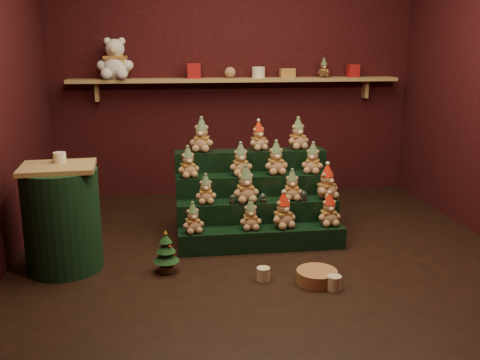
{
  "coord_description": "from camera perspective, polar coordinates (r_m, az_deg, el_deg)",
  "views": [
    {
      "loc": [
        -0.75,
        -4.01,
        1.66
      ],
      "look_at": [
        -0.18,
        0.25,
        0.58
      ],
      "focal_mm": 40.0,
      "sensor_mm": 36.0,
      "label": 1
    }
  ],
  "objects": [
    {
      "name": "ground",
      "position": [
        4.4,
        2.73,
        -8.07
      ],
      "size": [
        4.0,
        4.0,
        0.0
      ],
      "primitive_type": "plane",
      "color": "black",
      "rests_on": "ground"
    },
    {
      "name": "back_wall",
      "position": [
        6.11,
        -0.62,
        11.67
      ],
      "size": [
        4.0,
        0.1,
        2.8
      ],
      "primitive_type": "cube",
      "color": "black",
      "rests_on": "ground"
    },
    {
      "name": "front_wall",
      "position": [
        2.11,
        13.2,
        6.58
      ],
      "size": [
        4.0,
        0.1,
        2.8
      ],
      "primitive_type": "cube",
      "color": "black",
      "rests_on": "ground"
    },
    {
      "name": "back_shelf",
      "position": [
        5.94,
        -0.4,
        10.58
      ],
      "size": [
        3.6,
        0.26,
        0.24
      ],
      "color": "tan",
      "rests_on": "ground"
    },
    {
      "name": "riser_tier_front",
      "position": [
        4.51,
        2.34,
        -6.27
      ],
      "size": [
        1.4,
        0.22,
        0.18
      ],
      "primitive_type": "cube",
      "color": "black",
      "rests_on": "ground"
    },
    {
      "name": "riser_tier_midfront",
      "position": [
        4.69,
        1.89,
        -4.31
      ],
      "size": [
        1.4,
        0.22,
        0.36
      ],
      "primitive_type": "cube",
      "color": "black",
      "rests_on": "ground"
    },
    {
      "name": "riser_tier_midback",
      "position": [
        4.87,
        1.47,
        -2.5
      ],
      "size": [
        1.4,
        0.22,
        0.54
      ],
      "primitive_type": "cube",
      "color": "black",
      "rests_on": "ground"
    },
    {
      "name": "riser_tier_back",
      "position": [
        5.05,
        1.08,
        -0.81
      ],
      "size": [
        1.4,
        0.22,
        0.72
      ],
      "primitive_type": "cube",
      "color": "black",
      "rests_on": "ground"
    },
    {
      "name": "teddy_0",
      "position": [
        4.37,
        -5.07,
        -4.04
      ],
      "size": [
        0.21,
        0.2,
        0.25
      ],
      "primitive_type": null,
      "rotation": [
        0.0,
        0.0,
        0.25
      ],
      "color": "#A57A5C",
      "rests_on": "riser_tier_front"
    },
    {
      "name": "teddy_1",
      "position": [
        4.43,
        1.13,
        -3.69
      ],
      "size": [
        0.18,
        0.16,
        0.25
      ],
      "primitive_type": null,
      "rotation": [
        0.0,
        0.0,
        -0.01
      ],
      "color": "#A57A5C",
      "rests_on": "riser_tier_front"
    },
    {
      "name": "teddy_2",
      "position": [
        4.48,
        4.64,
        -3.25
      ],
      "size": [
        0.26,
        0.25,
        0.3
      ],
      "primitive_type": null,
      "rotation": [
        0.0,
        0.0,
        0.35
      ],
      "color": "#A57A5C",
      "rests_on": "riser_tier_front"
    },
    {
      "name": "teddy_3",
      "position": [
        4.59,
        9.48,
        -3.12
      ],
      "size": [
        0.21,
        0.19,
        0.28
      ],
      "primitive_type": null,
      "rotation": [
        0.0,
        0.0,
        0.1
      ],
      "color": "#A57A5C",
      "rests_on": "riser_tier_front"
    },
    {
      "name": "teddy_4",
      "position": [
        4.54,
        -3.68,
        -0.96
      ],
      "size": [
        0.18,
        0.16,
        0.25
      ],
      "primitive_type": null,
      "rotation": [
        0.0,
        0.0,
        0.01
      ],
      "color": "#A57A5C",
      "rests_on": "riser_tier_midfront"
    },
    {
      "name": "teddy_5",
      "position": [
        4.56,
        0.61,
        -0.44
      ],
      "size": [
        0.25,
        0.23,
        0.31
      ],
      "primitive_type": null,
      "rotation": [
        0.0,
        0.0,
        0.13
      ],
      "color": "#A57A5C",
      "rests_on": "riser_tier_midfront"
    },
    {
      "name": "teddy_6",
      "position": [
        4.65,
        5.56,
        -0.54
      ],
      "size": [
        0.2,
        0.18,
        0.26
      ],
      "primitive_type": null,
      "rotation": [
        0.0,
        0.0,
        -0.08
      ],
      "color": "#A57A5C",
      "rests_on": "riser_tier_midfront"
    },
    {
      "name": "teddy_7",
      "position": [
        4.71,
        9.26,
        -0.2
      ],
      "size": [
        0.29,
        0.28,
        0.3
      ],
      "primitive_type": null,
      "rotation": [
        0.0,
        0.0,
        0.57
      ],
      "color": "#A57A5C",
      "rests_on": "riser_tier_midfront"
    },
    {
      "name": "teddy_8",
      "position": [
        4.7,
        -5.58,
        1.91
      ],
      "size": [
        0.24,
        0.22,
        0.27
      ],
      "primitive_type": null,
      "rotation": [
        0.0,
        0.0,
        0.31
      ],
      "color": "#A57A5C",
      "rests_on": "riser_tier_midback"
    },
    {
      "name": "teddy_9",
      "position": [
        4.75,
        0.06,
        2.23
      ],
      "size": [
        0.22,
        0.21,
        0.29
      ],
      "primitive_type": null,
      "rotation": [
        0.0,
        0.0,
        0.11
      ],
      "color": "#A57A5C",
      "rests_on": "riser_tier_midback"
    },
    {
      "name": "teddy_10",
      "position": [
        4.8,
        3.86,
        2.38
      ],
      "size": [
        0.23,
        0.21,
        0.29
      ],
      "primitive_type": null,
      "rotation": [
        0.0,
        0.0,
        0.11
      ],
      "color": "#A57A5C",
      "rests_on": "riser_tier_midback"
    },
    {
      "name": "teddy_11",
      "position": [
        4.87,
        7.77,
        2.32
      ],
      "size": [
        0.25,
        0.24,
        0.27
      ],
      "primitive_type": null,
      "rotation": [
        0.0,
        0.0,
        -0.43
      ],
      "color": "#A57A5C",
      "rests_on": "riser_tier_midback"
    },
    {
      "name": "teddy_12",
      "position": [
        4.9,
        -4.11,
        4.82
      ],
      "size": [
        0.26,
        0.25,
        0.3
      ],
      "primitive_type": null,
      "rotation": [
        0.0,
        0.0,
        -0.26
      ],
      "color": "#A57A5C",
      "rests_on": "riser_tier_back"
    },
    {
      "name": "teddy_13",
      "position": [
        4.97,
        1.98,
        4.73
      ],
      "size": [
        0.23,
        0.22,
        0.26
      ],
      "primitive_type": null,
      "rotation": [
        0.0,
        0.0,
        0.34
      ],
      "color": "#A57A5C",
      "rests_on": "riser_tier_back"
    },
    {
      "name": "teddy_14",
      "position": [
        5.05,
        6.19,
        4.95
      ],
      "size": [
        0.25,
        0.23,
        0.29
      ],
      "primitive_type": null,
      "rotation": [
        0.0,
        0.0,
        0.25
      ],
      "color": "#A57A5C",
      "rests_on": "riser_tier_back"
    },
    {
      "name": "snow_globe_a",
      "position": [
        4.53,
        -0.79,
        -2.03
      ],
      "size": [
        0.06,
        0.06,
        0.08
      ],
      "color": "black",
      "rests_on": "riser_tier_midfront"
    },
    {
      "name": "snow_globe_b",
      "position": [
        4.57,
        2.46,
        -1.91
      ],
      "size": [
        0.06,
        0.06,
        0.08
      ],
      "color": "black",
      "rests_on": "riser_tier_midfront"
    },
    {
      "name": "snow_globe_c",
      "position": [
        4.64,
        6.77,
        -1.68
      ],
      "size": [
        0.07,
        0.07,
        0.09
      ],
      "color": "black",
      "rests_on": "riser_tier_midfront"
    },
    {
      "name": "side_table",
      "position": [
        4.25,
        -18.45,
        -3.9
      ],
      "size": [
        0.57,
        0.57,
        0.81
      ],
      "rotation": [
        0.0,
        0.0,
        0.07
      ],
      "color": "tan",
      "rests_on": "ground"
    },
    {
      "name": "table_ornament",
      "position": [
        4.23,
        -18.68,
        2.31
      ],
      "size": [
        0.09,
        0.09,
        0.08
      ],
      "primitive_type": "cylinder",
      "color": "beige",
      "rests_on": "side_table"
    },
    {
      "name": "mini_christmas_tree",
      "position": [
        4.08,
        -7.89,
        -7.58
      ],
      "size": [
        0.2,
        0.2,
        0.34
      ],
      "rotation": [
        0.0,
        0.0,
        -0.29
      ],
      "color": "#4D371B",
      "rests_on": "ground"
    },
    {
      "name": "mug_left",
      "position": [
        3.95,
        2.5,
        -9.99
      ],
      "size": [
        0.1,
        0.1,
        0.1
      ],
      "primitive_type": "cylinder",
      "color": "beige",
      "rests_on": "ground"
    },
    {
      "name": "mug_right",
      "position": [
        3.87,
        10.0,
        -10.75
      ],
      "size": [
        0.1,
        0.1,
        0.1
      ],
      "primitive_type": "cylinder",
      "color": "beige",
      "rests_on": "ground"
    },
    {
      "name": "wicker_basket",
      "position": [
        3.96,
        8.19,
        -10.14
      ],
      "size": [
        0.37,
        0.37,
        0.09
      ],
      "primitive_type": "cylinder",
      "rotation": [
        0.0,
        0.0,
        0.29
      ],
      "color": "#9E683F",
      "rests_on": "ground"
    },
    {
      "name": "white_bear",
      "position": [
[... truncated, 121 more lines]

